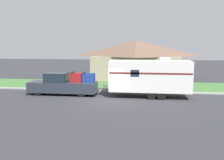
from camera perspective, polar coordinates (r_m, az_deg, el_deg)
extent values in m
plane|color=#2D2D33|center=(20.27, -1.89, -4.54)|extent=(120.00, 120.00, 0.00)
cube|color=#999993|center=(23.89, -0.31, -2.48)|extent=(80.00, 0.30, 0.14)
cube|color=#3D6B33|center=(27.46, 0.83, -1.25)|extent=(80.00, 7.00, 0.03)
cube|color=gray|center=(33.68, 5.51, 2.94)|extent=(10.96, 7.38, 3.01)
pyramid|color=brown|center=(33.57, 5.57, 7.25)|extent=(11.84, 7.97, 2.05)
cube|color=#4C3828|center=(30.09, 5.17, 1.50)|extent=(1.00, 0.06, 2.10)
cylinder|color=black|center=(22.87, -16.68, -2.33)|extent=(0.88, 0.28, 0.88)
cylinder|color=black|center=(24.26, -15.15, -1.71)|extent=(0.88, 0.28, 0.88)
cylinder|color=black|center=(21.51, -7.00, -2.68)|extent=(0.88, 0.28, 0.88)
cylinder|color=black|center=(22.98, -5.99, -2.00)|extent=(0.88, 0.28, 0.88)
cube|color=#282D38|center=(23.18, -13.94, -1.47)|extent=(3.68, 1.91, 0.90)
cube|color=#19232D|center=(22.82, -12.47, 0.62)|extent=(1.91, 1.75, 0.82)
cube|color=#282D38|center=(22.22, -6.71, -1.68)|extent=(2.36, 1.91, 0.90)
cube|color=#333333|center=(22.00, -3.58, -2.61)|extent=(0.12, 1.71, 0.20)
cube|color=maroon|center=(22.24, -8.04, 0.51)|extent=(1.08, 0.80, 0.80)
cube|color=black|center=(22.28, -8.92, 1.75)|extent=(0.10, 0.88, 0.08)
cube|color=navy|center=(21.97, -5.44, 0.46)|extent=(1.08, 0.80, 0.80)
cube|color=black|center=(22.00, -6.34, 1.72)|extent=(0.10, 0.88, 0.08)
cylinder|color=black|center=(20.59, 8.99, -3.41)|extent=(0.73, 0.22, 0.73)
cylinder|color=black|center=(22.50, 8.93, -2.45)|extent=(0.73, 0.22, 0.73)
cylinder|color=black|center=(20.61, 11.21, -3.45)|extent=(0.73, 0.22, 0.73)
cylinder|color=black|center=(22.53, 10.96, -2.49)|extent=(0.73, 0.22, 0.73)
cube|color=silver|center=(21.32, 8.66, 0.94)|extent=(6.76, 2.23, 2.57)
cube|color=#5B1E1E|center=(20.17, 8.70, 1.47)|extent=(6.62, 0.01, 0.14)
cube|color=#383838|center=(21.82, -1.73, -2.09)|extent=(1.06, 0.12, 0.10)
cylinder|color=silver|center=(21.78, -1.60, -1.50)|extent=(0.28, 0.28, 0.36)
cube|color=silver|center=(21.25, 12.03, 4.69)|extent=(0.80, 0.68, 0.28)
cube|color=#19232D|center=(20.20, 5.24, 1.54)|extent=(0.70, 0.01, 0.56)
cylinder|color=brown|center=(24.77, 16.86, -1.25)|extent=(0.09, 0.09, 1.16)
cube|color=silver|center=(24.68, 16.92, 0.33)|extent=(0.48, 0.20, 0.22)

